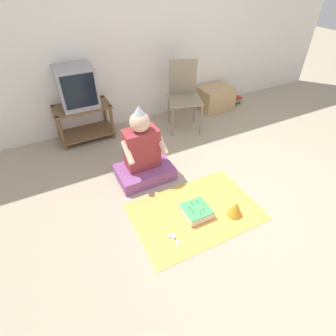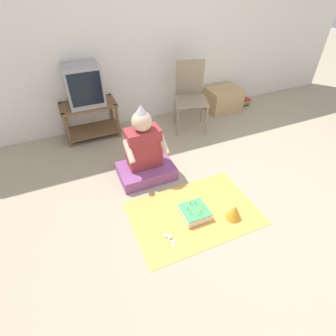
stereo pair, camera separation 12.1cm
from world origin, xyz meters
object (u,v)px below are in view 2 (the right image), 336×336
object	(u,v)px
folding_chair	(190,92)
cardboard_box_stack	(223,99)
person_seated	(145,155)
party_hat_blue	(234,212)
book_pile	(244,102)
tv	(84,85)
birthday_cake	(194,212)

from	to	relation	value
folding_chair	cardboard_box_stack	distance (m)	0.85
cardboard_box_stack	person_seated	distance (m)	2.02
party_hat_blue	person_seated	bearing A→B (deg)	120.80
cardboard_box_stack	party_hat_blue	world-z (taller)	cardboard_box_stack
book_pile	person_seated	distance (m)	2.41
tv	cardboard_box_stack	bearing A→B (deg)	-1.09
folding_chair	person_seated	size ratio (longest dim) A/B	1.06
tv	party_hat_blue	bearing A→B (deg)	-65.12
cardboard_box_stack	birthday_cake	bearing A→B (deg)	-128.87
tv	folding_chair	distance (m)	1.41
folding_chair	person_seated	world-z (taller)	folding_chair
cardboard_box_stack	person_seated	world-z (taller)	person_seated
cardboard_box_stack	birthday_cake	size ratio (longest dim) A/B	2.00
tv	party_hat_blue	xyz separation A→B (m)	(0.95, -2.06, -0.65)
tv	book_pile	world-z (taller)	tv
birthday_cake	party_hat_blue	distance (m)	0.38
tv	folding_chair	bearing A→B (deg)	-11.79
cardboard_box_stack	book_pile	xyz separation A→B (m)	(0.44, -0.00, -0.12)
party_hat_blue	tv	bearing A→B (deg)	114.88
book_pile	party_hat_blue	distance (m)	2.56
person_seated	party_hat_blue	xyz separation A→B (m)	(0.56, -0.95, -0.20)
book_pile	folding_chair	bearing A→B (deg)	-168.39
cardboard_box_stack	party_hat_blue	size ratio (longest dim) A/B	3.33
cardboard_box_stack	party_hat_blue	distance (m)	2.32
tv	party_hat_blue	world-z (taller)	tv
book_pile	birthday_cake	world-z (taller)	birthday_cake
folding_chair	tv	bearing A→B (deg)	168.21
folding_chair	book_pile	bearing A→B (deg)	11.61
folding_chair	book_pile	size ratio (longest dim) A/B	5.15
tv	book_pile	size ratio (longest dim) A/B	2.79
person_seated	birthday_cake	world-z (taller)	person_seated
tv	birthday_cake	bearing A→B (deg)	-71.86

